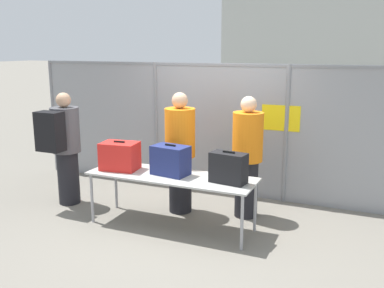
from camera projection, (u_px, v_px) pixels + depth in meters
ground_plane at (180, 223)px, 6.04m from camera, size 120.00×120.00×0.00m
fence_section at (218, 126)px, 7.10m from camera, size 6.94×0.07×2.18m
inspection_table at (171, 179)px, 5.78m from camera, size 2.31×0.73×0.74m
suitcase_red at (120, 156)px, 6.01m from camera, size 0.54×0.41×0.41m
suitcase_navy at (171, 160)px, 5.77m from camera, size 0.52×0.38×0.42m
suitcase_black at (228, 168)px, 5.41m from camera, size 0.49×0.29×0.42m
traveler_hooded at (64, 144)px, 6.57m from camera, size 0.44×0.67×1.76m
security_worker_near at (180, 151)px, 6.29m from camera, size 0.45×0.45×1.80m
security_worker_far at (247, 156)px, 6.11m from camera, size 0.44×0.44×1.76m
utility_trailer at (275, 145)px, 8.98m from camera, size 4.34×1.98×0.73m
distant_hangar at (336, 32)px, 35.76m from camera, size 16.90×9.69×7.35m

